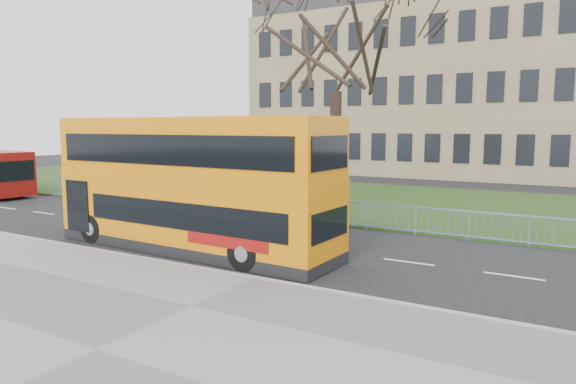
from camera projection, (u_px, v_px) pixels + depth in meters
The scene contains 8 objects.
ground at pixel (284, 268), 15.19m from camera, with size 120.00×120.00×0.00m, color black.
pavement at pixel (97, 352), 9.39m from camera, with size 80.00×10.50×0.12m, color slate.
kerb at pixel (255, 279), 13.85m from camera, with size 80.00×0.20×0.14m, color gray.
grass_verge at pixel (419, 204), 27.45m from camera, with size 80.00×15.40×0.08m, color #243B15.
guard_railing at pixel (367, 216), 20.78m from camera, with size 40.00×0.12×1.10m, color #7699D2, non-canonical shape.
bare_tree at pixel (336, 68), 24.38m from camera, with size 9.57×9.57×13.67m, color black, non-canonical shape.
civic_building at pixel (431, 95), 46.82m from camera, with size 30.00×15.00×14.00m, color #7E6F50.
yellow_bus at pixel (191, 181), 17.13m from camera, with size 10.58×2.90×4.40m.
Camera 1 is at (7.51, -12.72, 4.17)m, focal length 32.00 mm.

